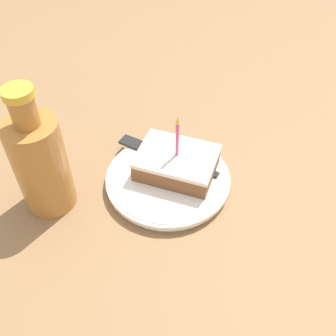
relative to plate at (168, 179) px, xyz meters
name	(u,v)px	position (x,y,z in m)	size (l,w,h in m)	color
ground_plane	(152,194)	(0.01, -0.02, -0.03)	(2.40, 2.40, 0.04)	olive
plate	(168,179)	(0.00, 0.00, 0.00)	(0.21, 0.21, 0.02)	white
cake_slice	(177,163)	(-0.02, 0.01, 0.03)	(0.10, 0.13, 0.12)	brown
fork	(161,154)	(-0.05, -0.03, 0.01)	(0.05, 0.19, 0.00)	#262626
bottle	(40,162)	(0.10, -0.17, 0.08)	(0.08, 0.08, 0.22)	#B27233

